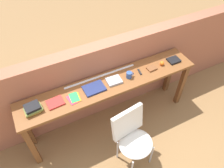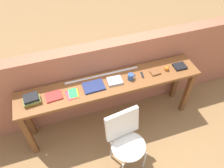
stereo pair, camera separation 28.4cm
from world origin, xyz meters
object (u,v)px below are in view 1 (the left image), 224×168
Objects in this scene: book_stack_leftmost at (32,109)px; book_open_centre at (94,88)px; multitool_folded at (140,72)px; leather_journal_brown at (152,68)px; sports_ball_small at (162,63)px; mug at (129,75)px; magazine_cycling at (55,103)px; chair_white_moulded at (133,136)px; pamphlet_pile_colourful at (74,98)px; book_repair_rightmost at (174,60)px.

book_open_centre is at bearing 0.09° from book_stack_leftmost.
leather_journal_brown reaches higher than multitool_folded.
book_stack_leftmost is 1.84m from sports_ball_small.
mug is at bearing -179.16° from sports_ball_small.
magazine_cycling is at bearing -0.38° from book_stack_leftmost.
chair_white_moulded is 4.44× the size of magazine_cycling.
pamphlet_pile_colourful is 1.55m from book_repair_rightmost.
multitool_folded is at bearing 54.53° from chair_white_moulded.
book_repair_rightmost is at bearing 31.68° from chair_white_moulded.
sports_ball_small reaches higher than book_repair_rightmost.
book_stack_leftmost is at bearing -179.90° from multitool_folded.
book_repair_rightmost is (1.78, -0.01, 0.00)m from magazine_cycling.
pamphlet_pile_colourful is 1.42× the size of leather_journal_brown.
pamphlet_pile_colourful is at bearing -3.81° from book_stack_leftmost.
sports_ball_small is (0.36, -0.01, 0.02)m from multitool_folded.
multitool_folded reaches higher than pamphlet_pile_colourful.
mug reaches higher than magazine_cycling.
pamphlet_pile_colourful is at bearing -178.98° from sports_ball_small.
chair_white_moulded is 1.12m from sports_ball_small.
chair_white_moulded and pamphlet_pile_colourful have the same top height.
mug reaches higher than multitool_folded.
book_stack_leftmost is at bearing -178.99° from book_repair_rightmost.
sports_ball_small reaches higher than chair_white_moulded.
leather_journal_brown is at bearing 0.40° from mug.
magazine_cycling is (0.27, -0.00, -0.03)m from book_stack_leftmost.
chair_white_moulded is at bearing -45.37° from magazine_cycling.
mug is at bearing 65.69° from chair_white_moulded.
magazine_cycling is 3.15× the size of sports_ball_small.
book_open_centre is (0.29, 0.03, 0.01)m from pamphlet_pile_colourful.
leather_journal_brown is (0.19, -0.02, 0.00)m from multitool_folded.
leather_journal_brown is at bearing 0.91° from pamphlet_pile_colourful.
book_repair_rightmost is (1.55, 0.02, 0.01)m from pamphlet_pile_colourful.
book_open_centre is at bearing -3.46° from magazine_cycling.
sports_ball_small is at bearing 37.76° from chair_white_moulded.
book_repair_rightmost is at bearing -1.44° from multitool_folded.
book_open_centre reaches higher than pamphlet_pile_colourful.
sports_ball_small is (1.57, -0.01, 0.02)m from magazine_cycling.
sports_ball_small is (0.18, 0.01, 0.02)m from leather_journal_brown.
magazine_cycling is 1.20m from multitool_folded.
magazine_cycling is 0.73× the size of book_open_centre.
leather_journal_brown is at bearing -178.26° from sports_ball_small.
chair_white_moulded is 1.05m from magazine_cycling.
magazine_cycling is at bearing 179.12° from book_open_centre.
chair_white_moulded is 0.99m from leather_journal_brown.
pamphlet_pile_colourful is 1.07× the size of book_repair_rightmost.
book_stack_leftmost is at bearing 176.19° from pamphlet_pile_colourful.
magazine_cycling reaches higher than pamphlet_pile_colourful.
multitool_folded is (0.98, 0.04, 0.00)m from pamphlet_pile_colourful.
leather_journal_brown is (0.88, -0.02, 0.00)m from book_open_centre.
magazine_cycling is 1.39m from leather_journal_brown.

